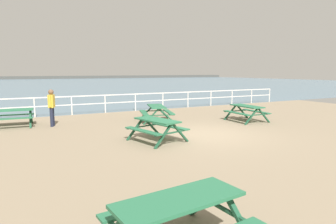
{
  "coord_description": "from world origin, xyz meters",
  "views": [
    {
      "loc": [
        -6.43,
        -9.18,
        2.45
      ],
      "look_at": [
        -1.05,
        1.25,
        0.8
      ],
      "focal_mm": 30.96,
      "sensor_mm": 36.0,
      "label": 1
    }
  ],
  "objects": [
    {
      "name": "ground_plane",
      "position": [
        0.0,
        0.0,
        -0.1
      ],
      "size": [
        30.0,
        24.0,
        0.2
      ],
      "primitive_type": "cube",
      "color": "gray"
    },
    {
      "name": "picnic_table_far_left",
      "position": [
        -4.61,
        -5.99,
        0.58
      ],
      "size": [
        1.94,
        1.7,
        0.8
      ],
      "rotation": [
        0.0,
        0.0,
        0.1
      ],
      "color": "#286B47",
      "rests_on": "ground"
    },
    {
      "name": "distant_shoreline",
      "position": [
        0.0,
        95.75,
        0.0
      ],
      "size": [
        142.0,
        6.0,
        1.8
      ],
      "primitive_type": "cube",
      "color": "#4C4C47",
      "rests_on": "ground"
    },
    {
      "name": "visitor",
      "position": [
        -5.18,
        4.58,
        0.95
      ],
      "size": [
        0.33,
        0.5,
        1.66
      ],
      "rotation": [
        0.0,
        0.0,
        5.91
      ],
      "color": "#1E2338",
      "rests_on": "ground"
    },
    {
      "name": "picnic_table_near_right",
      "position": [
        -6.8,
        5.33,
        0.58
      ],
      "size": [
        1.92,
        1.67,
        0.8
      ],
      "rotation": [
        0.0,
        0.0,
        -0.08
      ],
      "color": "#286B47",
      "rests_on": "ground"
    },
    {
      "name": "picnic_table_mid_centre",
      "position": [
        -0.47,
        3.63,
        0.58
      ],
      "size": [
        1.94,
        2.14,
        0.8
      ],
      "rotation": [
        0.0,
        0.0,
        1.29
      ],
      "color": "#286B47",
      "rests_on": "ground"
    },
    {
      "name": "picnic_table_far_right",
      "position": [
        -2.17,
        -0.07,
        0.58
      ],
      "size": [
        1.91,
        2.12,
        0.8
      ],
      "rotation": [
        0.0,
        0.0,
        1.83
      ],
      "color": "#286B47",
      "rests_on": "ground"
    },
    {
      "name": "picnic_table_near_left",
      "position": [
        3.52,
        1.64,
        0.58
      ],
      "size": [
        1.58,
        1.84,
        0.8
      ],
      "rotation": [
        0.0,
        0.0,
        1.55
      ],
      "color": "#286B47",
      "rests_on": "ground"
    },
    {
      "name": "sea_band",
      "position": [
        0.0,
        52.75,
        0.0
      ],
      "size": [
        142.0,
        90.0,
        0.01
      ],
      "primitive_type": "cube",
      "color": "slate",
      "rests_on": "ground"
    },
    {
      "name": "seaward_railing",
      "position": [
        -0.0,
        7.75,
        0.75
      ],
      "size": [
        23.07,
        0.07,
        1.08
      ],
      "color": "white",
      "rests_on": "ground"
    }
  ]
}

